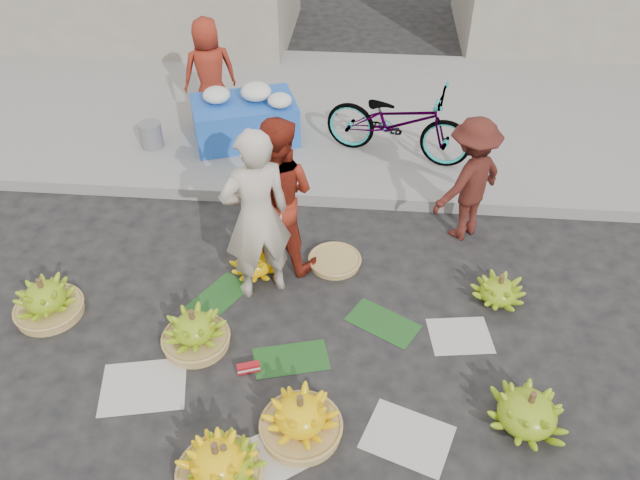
# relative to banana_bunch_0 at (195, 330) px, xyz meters

# --- Properties ---
(ground) EXTENTS (80.00, 80.00, 0.00)m
(ground) POSITION_rel_banana_bunch_0_xyz_m (0.96, 0.10, -0.17)
(ground) COLOR black
(ground) RESTS_ON ground
(curb) EXTENTS (40.00, 0.25, 0.15)m
(curb) POSITION_rel_banana_bunch_0_xyz_m (0.96, 2.30, -0.10)
(curb) COLOR gray
(curb) RESTS_ON ground
(sidewalk) EXTENTS (40.00, 4.00, 0.12)m
(sidewalk) POSITION_rel_banana_bunch_0_xyz_m (0.96, 4.40, -0.11)
(sidewalk) COLOR gray
(sidewalk) RESTS_ON ground
(newspaper_scatter) EXTENTS (3.20, 1.80, 0.00)m
(newspaper_scatter) POSITION_rel_banana_bunch_0_xyz_m (0.96, -0.70, -0.17)
(newspaper_scatter) COLOR beige
(newspaper_scatter) RESTS_ON ground
(banana_leaves) EXTENTS (2.00, 1.00, 0.00)m
(banana_leaves) POSITION_rel_banana_bunch_0_xyz_m (0.86, 0.30, -0.17)
(banana_leaves) COLOR #174618
(banana_leaves) RESTS_ON ground
(banana_bunch_0) EXTENTS (0.67, 0.67, 0.42)m
(banana_bunch_0) POSITION_rel_banana_bunch_0_xyz_m (0.00, 0.00, 0.00)
(banana_bunch_0) COLOR #A38044
(banana_bunch_0) RESTS_ON ground
(banana_bunch_1) EXTENTS (0.73, 0.73, 0.36)m
(banana_bunch_1) POSITION_rel_banana_bunch_0_xyz_m (0.53, -1.23, -0.02)
(banana_bunch_1) COLOR #6C9915
(banana_bunch_1) RESTS_ON ground
(banana_bunch_2) EXTENTS (0.63, 0.63, 0.43)m
(banana_bunch_2) POSITION_rel_banana_bunch_0_xyz_m (0.48, -1.26, 0.01)
(banana_bunch_2) COLOR #A38044
(banana_bunch_2) RESTS_ON ground
(banana_bunch_3) EXTENTS (0.71, 0.71, 0.44)m
(banana_bunch_3) POSITION_rel_banana_bunch_0_xyz_m (1.03, -0.82, 0.01)
(banana_bunch_3) COLOR #A38044
(banana_bunch_3) RESTS_ON ground
(banana_bunch_4) EXTENTS (0.78, 0.78, 0.40)m
(banana_bunch_4) POSITION_rel_banana_bunch_0_xyz_m (2.78, -0.61, 0.00)
(banana_bunch_4) COLOR #6C9915
(banana_bunch_4) RESTS_ON ground
(banana_bunch_5) EXTENTS (0.51, 0.51, 0.32)m
(banana_bunch_5) POSITION_rel_banana_bunch_0_xyz_m (2.76, 0.79, -0.04)
(banana_bunch_5) COLOR #6C9915
(banana_bunch_5) RESTS_ON ground
(banana_bunch_6) EXTENTS (0.62, 0.62, 0.43)m
(banana_bunch_6) POSITION_rel_banana_bunch_0_xyz_m (-1.47, 0.26, 0.01)
(banana_bunch_6) COLOR #A38044
(banana_bunch_6) RESTS_ON ground
(banana_bunch_7) EXTENTS (0.61, 0.61, 0.31)m
(banana_bunch_7) POSITION_rel_banana_bunch_0_xyz_m (0.37, 1.00, -0.04)
(banana_bunch_7) COLOR yellow
(banana_bunch_7) RESTS_ON ground
(basket_spare) EXTENTS (0.66, 0.66, 0.06)m
(basket_spare) POSITION_rel_banana_bunch_0_xyz_m (1.16, 1.20, -0.14)
(basket_spare) COLOR #A38044
(basket_spare) RESTS_ON ground
(incense_stack) EXTENTS (0.20, 0.12, 0.08)m
(incense_stack) POSITION_rel_banana_bunch_0_xyz_m (0.52, -0.27, -0.13)
(incense_stack) COLOR #AE121B
(incense_stack) RESTS_ON ground
(vendor_cream) EXTENTS (0.77, 0.68, 1.77)m
(vendor_cream) POSITION_rel_banana_bunch_0_xyz_m (0.47, 0.77, 0.71)
(vendor_cream) COLOR beige
(vendor_cream) RESTS_ON ground
(vendor_red) EXTENTS (0.92, 0.78, 1.64)m
(vendor_red) POSITION_rel_banana_bunch_0_xyz_m (0.59, 1.20, 0.65)
(vendor_red) COLOR #9D2C18
(vendor_red) RESTS_ON ground
(man_striped) EXTENTS (1.01, 0.98, 1.38)m
(man_striped) POSITION_rel_banana_bunch_0_xyz_m (2.50, 1.83, 0.52)
(man_striped) COLOR maroon
(man_striped) RESTS_ON ground
(flower_table) EXTENTS (1.48, 1.18, 0.75)m
(flower_table) POSITION_rel_banana_bunch_0_xyz_m (-0.15, 3.43, 0.25)
(flower_table) COLOR blue
(flower_table) RESTS_ON sidewalk
(grey_bucket) EXTENTS (0.28, 0.28, 0.32)m
(grey_bucket) POSITION_rel_banana_bunch_0_xyz_m (-1.32, 3.15, 0.11)
(grey_bucket) COLOR slate
(grey_bucket) RESTS_ON sidewalk
(flower_vendor) EXTENTS (0.82, 0.70, 1.42)m
(flower_vendor) POSITION_rel_banana_bunch_0_xyz_m (-0.66, 3.86, 0.66)
(flower_vendor) COLOR #9D2C18
(flower_vendor) RESTS_ON sidewalk
(bicycle) EXTENTS (1.11, 1.92, 0.96)m
(bicycle) POSITION_rel_banana_bunch_0_xyz_m (1.79, 3.19, 0.42)
(bicycle) COLOR gray
(bicycle) RESTS_ON sidewalk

